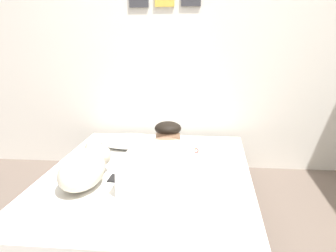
{
  "coord_description": "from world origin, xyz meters",
  "views": [
    {
      "loc": [
        0.43,
        -1.98,
        1.23
      ],
      "look_at": [
        0.12,
        0.83,
        0.58
      ],
      "focal_mm": 42.15,
      "sensor_mm": 36.0,
      "label": 1
    }
  ],
  "objects_px": {
    "dog": "(85,169)",
    "bed": "(149,195)",
    "pillow": "(130,141)",
    "person_lying": "(162,157)",
    "cell_phone": "(115,178)",
    "coffee_cup": "(189,150)"
  },
  "relations": [
    {
      "from": "cell_phone",
      "to": "dog",
      "type": "bearing_deg",
      "value": -141.51
    },
    {
      "from": "bed",
      "to": "coffee_cup",
      "type": "height_order",
      "value": "coffee_cup"
    },
    {
      "from": "person_lying",
      "to": "dog",
      "type": "xyz_separation_m",
      "value": [
        -0.44,
        -0.28,
        -0.0
      ]
    },
    {
      "from": "pillow",
      "to": "coffee_cup",
      "type": "relative_size",
      "value": 4.16
    },
    {
      "from": "coffee_cup",
      "to": "cell_phone",
      "type": "height_order",
      "value": "coffee_cup"
    },
    {
      "from": "coffee_cup",
      "to": "cell_phone",
      "type": "bearing_deg",
      "value": -128.3
    },
    {
      "from": "bed",
      "to": "cell_phone",
      "type": "relative_size",
      "value": 14.8
    },
    {
      "from": "pillow",
      "to": "cell_phone",
      "type": "xyz_separation_m",
      "value": [
        0.05,
        -0.71,
        -0.05
      ]
    },
    {
      "from": "coffee_cup",
      "to": "person_lying",
      "type": "bearing_deg",
      "value": -110.78
    },
    {
      "from": "dog",
      "to": "cell_phone",
      "type": "distance_m",
      "value": 0.22
    },
    {
      "from": "pillow",
      "to": "cell_phone",
      "type": "bearing_deg",
      "value": -86.1
    },
    {
      "from": "bed",
      "to": "coffee_cup",
      "type": "distance_m",
      "value": 0.52
    },
    {
      "from": "coffee_cup",
      "to": "cell_phone",
      "type": "relative_size",
      "value": 0.89
    },
    {
      "from": "person_lying",
      "to": "cell_phone",
      "type": "xyz_separation_m",
      "value": [
        -0.29,
        -0.15,
        -0.1
      ]
    },
    {
      "from": "bed",
      "to": "dog",
      "type": "relative_size",
      "value": 3.6
    },
    {
      "from": "pillow",
      "to": "person_lying",
      "type": "bearing_deg",
      "value": -58.89
    },
    {
      "from": "dog",
      "to": "bed",
      "type": "bearing_deg",
      "value": 37.83
    },
    {
      "from": "cell_phone",
      "to": "coffee_cup",
      "type": "bearing_deg",
      "value": 51.7
    },
    {
      "from": "bed",
      "to": "pillow",
      "type": "distance_m",
      "value": 0.65
    },
    {
      "from": "pillow",
      "to": "person_lying",
      "type": "xyz_separation_m",
      "value": [
        0.34,
        -0.56,
        0.05
      ]
    },
    {
      "from": "dog",
      "to": "pillow",
      "type": "bearing_deg",
      "value": 82.8
    },
    {
      "from": "pillow",
      "to": "cell_phone",
      "type": "relative_size",
      "value": 3.71
    }
  ]
}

